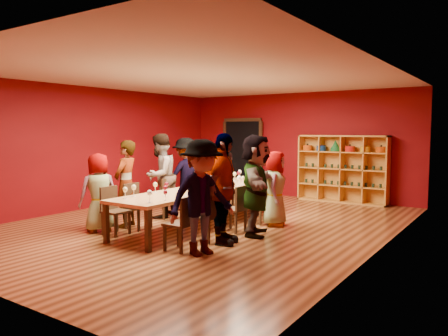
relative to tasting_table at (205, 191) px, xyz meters
The scene contains 50 objects.
room_shell 0.80m from the tasting_table, ahead, with size 7.10×9.10×3.04m.
tasting_table is the anchor object (origin of this frame).
doorway 4.80m from the tasting_table, 112.09° to the left, with size 1.40×0.17×2.30m.
shelving_unit 4.55m from the tasting_table, 72.08° to the left, with size 2.40×0.40×1.80m.
chair_person_left_0 1.89m from the tasting_table, 119.02° to the right, with size 0.42×0.42×0.89m.
person_left_0 2.09m from the tasting_table, 128.45° to the right, with size 0.74×0.40×1.50m, color #5D83BF.
chair_person_left_1 1.42m from the tasting_table, 130.47° to the right, with size 0.42×0.42×0.89m.
person_left_1 1.59m from the tasting_table, 137.61° to the right, with size 0.63×0.46×1.74m, color #151C3C.
chair_person_left_2 0.93m from the tasting_table, behind, with size 0.42×0.42×0.89m.
person_left_2 1.27m from the tasting_table, behind, with size 0.90×0.50×1.86m, color #454549.
chair_person_left_3 1.35m from the tasting_table, 133.00° to the left, with size 0.42×0.42×0.89m.
person_left_3 1.63m from the tasting_table, 142.91° to the left, with size 1.13×0.47×1.75m, color #47464B.
chair_person_left_4 2.12m from the tasting_table, 115.57° to the left, with size 0.42×0.42×0.89m.
person_left_4 2.33m from the tasting_table, 125.21° to the left, with size 0.90×0.41×1.53m, color #4D4D52.
chair_person_right_0 2.02m from the tasting_table, 63.12° to the right, with size 0.42×0.42×0.89m.
person_right_0 2.21m from the tasting_table, 54.57° to the right, with size 1.16×0.48×1.80m, color #557EAE.
chair_person_right_1 1.42m from the tasting_table, 49.65° to the right, with size 0.42×0.42×0.89m.
person_right_1 1.62m from the tasting_table, 42.06° to the right, with size 1.11×0.50×1.89m, color #CF8B8F.
chair_person_right_2 0.96m from the tasting_table, 12.87° to the right, with size 0.42×0.42×0.89m.
person_right_2 1.36m from the tasting_table, ahead, with size 1.73×0.50×1.86m, color #CD898A.
chair_person_right_3 1.18m from the tasting_table, 38.21° to the left, with size 0.42×0.42×0.89m.
person_right_3 1.43m from the tasting_table, 30.08° to the left, with size 0.74×0.40×1.51m, color silver.
wine_glass_0 1.01m from the tasting_table, 69.97° to the left, with size 0.08×0.08×0.19m.
wine_glass_1 0.42m from the tasting_table, behind, with size 0.09×0.09×0.22m.
wine_glass_2 1.99m from the tasting_table, 80.55° to the right, with size 0.09×0.09×0.21m.
wine_glass_3 1.89m from the tasting_table, 80.29° to the left, with size 0.08×0.08×0.19m.
wine_glass_4 1.68m from the tasting_table, 103.05° to the right, with size 0.09×0.09×0.22m.
wine_glass_5 1.76m from the tasting_table, 98.87° to the left, with size 0.08×0.08×0.20m.
wine_glass_6 0.92m from the tasting_table, 70.19° to the right, with size 0.08×0.08×0.19m.
wine_glass_7 1.15m from the tasting_table, 108.81° to the right, with size 0.08×0.08×0.21m.
wine_glass_8 1.13m from the tasting_table, 70.30° to the right, with size 0.08×0.08×0.19m.
wine_glass_9 1.42m from the tasting_table, 96.89° to the left, with size 0.09×0.09×0.21m.
wine_glass_10 0.92m from the tasting_table, 108.19° to the right, with size 0.08×0.08×0.19m.
wine_glass_11 0.47m from the tasting_table, 97.53° to the right, with size 0.09×0.09×0.22m.
wine_glass_12 0.36m from the tasting_table, behind, with size 0.08×0.08×0.19m.
wine_glass_13 0.86m from the tasting_table, 64.22° to the left, with size 0.09×0.09×0.22m.
wine_glass_14 1.68m from the tasting_table, 76.89° to the right, with size 0.07×0.07×0.18m.
wine_glass_15 0.39m from the tasting_table, 79.54° to the left, with size 0.09×0.09×0.22m.
wine_glass_16 1.28m from the tasting_table, 87.51° to the right, with size 0.08×0.08×0.19m.
wine_glass_17 1.92m from the tasting_table, 99.35° to the right, with size 0.08×0.08×0.21m.
wine_glass_18 1.08m from the tasting_table, 108.72° to the left, with size 0.09×0.09×0.22m.
wine_glass_19 0.81m from the tasting_table, 114.62° to the left, with size 0.08×0.08×0.19m.
wine_glass_20 1.83m from the tasting_table, 80.22° to the left, with size 0.08×0.08×0.21m.
wine_glass_21 0.42m from the tasting_table, 28.36° to the left, with size 0.08×0.08×0.20m.
wine_glass_22 0.39m from the tasting_table, 24.02° to the right, with size 0.08×0.08×0.20m.
wine_glass_23 1.95m from the tasting_table, 100.42° to the left, with size 0.09×0.09×0.22m.
spittoon_bowl 0.14m from the tasting_table, 62.47° to the left, with size 0.32×0.32×0.18m, color #B8BBC0.
carafe_a 0.60m from the tasting_table, 108.94° to the left, with size 0.12×0.12×0.24m.
carafe_b 0.43m from the tasting_table, 72.52° to the right, with size 0.11×0.11×0.23m.
wine_bottle 1.88m from the tasting_table, 86.67° to the left, with size 0.09×0.09×0.27m.
Camera 1 is at (5.30, -7.12, 1.94)m, focal length 35.00 mm.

